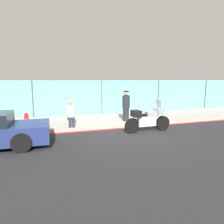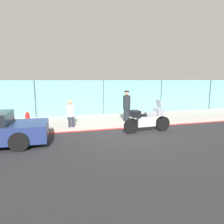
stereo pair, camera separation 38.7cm
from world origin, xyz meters
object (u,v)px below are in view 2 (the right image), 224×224
(motorcycle, at_px, (147,119))
(person_seated_on_curb, at_px, (70,112))
(officer_standing, at_px, (127,106))
(fire_hydrant, at_px, (28,119))

(motorcycle, xyz_separation_m, person_seated_on_curb, (-3.41, 1.56, 0.27))
(motorcycle, xyz_separation_m, officer_standing, (-0.34, 1.88, 0.41))
(officer_standing, xyz_separation_m, person_seated_on_curb, (-3.07, -0.32, -0.14))
(officer_standing, height_order, person_seated_on_curb, officer_standing)
(officer_standing, bearing_deg, fire_hydrant, 176.60)
(officer_standing, height_order, fire_hydrant, officer_standing)
(officer_standing, bearing_deg, person_seated_on_curb, -174.03)
(motorcycle, bearing_deg, officer_standing, 98.62)
(fire_hydrant, bearing_deg, officer_standing, -3.40)
(person_seated_on_curb, relative_size, fire_hydrant, 1.87)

